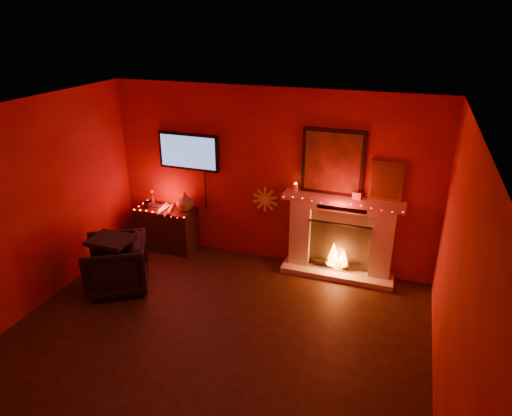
% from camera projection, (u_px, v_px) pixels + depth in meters
% --- Properties ---
extents(room, '(5.00, 5.00, 5.00)m').
position_uv_depth(room, '(195.00, 254.00, 4.68)').
color(room, black).
rests_on(room, ground).
extents(floor, '(5.00, 5.00, 0.00)m').
position_uv_depth(floor, '(201.00, 358.00, 5.21)').
color(floor, black).
rests_on(floor, ground).
extents(fireplace, '(1.72, 0.40, 2.18)m').
position_uv_depth(fireplace, '(340.00, 229.00, 6.65)').
color(fireplace, beige).
rests_on(fireplace, floor).
extents(tv, '(1.00, 0.07, 1.24)m').
position_uv_depth(tv, '(189.00, 152.00, 7.09)').
color(tv, black).
rests_on(tv, room).
extents(sunburst_clock, '(0.40, 0.03, 0.40)m').
position_uv_depth(sunburst_clock, '(265.00, 200.00, 6.99)').
color(sunburst_clock, yellow).
rests_on(sunburst_clock, room).
extents(console_table, '(0.94, 0.54, 1.01)m').
position_uv_depth(console_table, '(168.00, 226.00, 7.52)').
color(console_table, black).
rests_on(console_table, floor).
extents(armchair, '(1.13, 1.12, 0.76)m').
position_uv_depth(armchair, '(116.00, 265.00, 6.40)').
color(armchair, black).
rests_on(armchair, floor).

